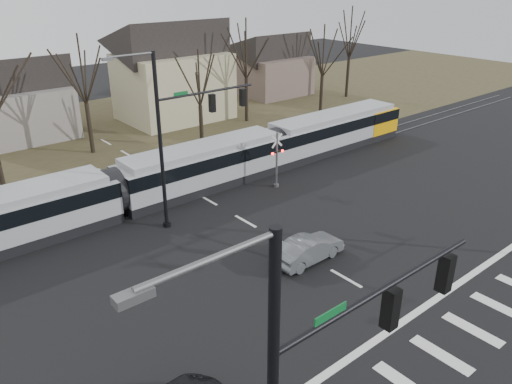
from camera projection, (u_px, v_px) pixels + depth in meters
ground at (379, 297)px, 23.29m from camera, size 140.00×140.00×0.00m
grass_verge at (97, 137)px, 45.83m from camera, size 140.00×28.00×0.01m
crosswalk at (458, 342)px, 20.47m from camera, size 27.00×2.60×0.01m
stop_line at (412, 316)px, 22.02m from camera, size 28.00×0.35×0.01m
lane_dashes at (192, 191)px, 34.56m from camera, size 0.18×30.00×0.01m
rail_pair at (193, 191)px, 34.40m from camera, size 90.00×1.52×0.06m
tram at (202, 165)px, 34.44m from camera, size 40.81×3.03×3.09m
sedan at (308, 249)px, 25.98m from camera, size 1.60×4.20×1.36m
signal_pole_far at (184, 129)px, 28.38m from camera, size 9.28×0.44×10.20m
rail_crossing_signal at (277, 162)px, 34.45m from camera, size 1.08×0.36×4.00m
tree_row at (142, 91)px, 40.74m from camera, size 59.20×7.20×10.00m
house_b at (18, 94)px, 44.13m from camera, size 8.64×7.56×7.65m
house_c at (172, 67)px, 49.66m from camera, size 10.80×8.64×10.10m
house_d at (272, 61)px, 60.32m from camera, size 8.64×7.56×7.65m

